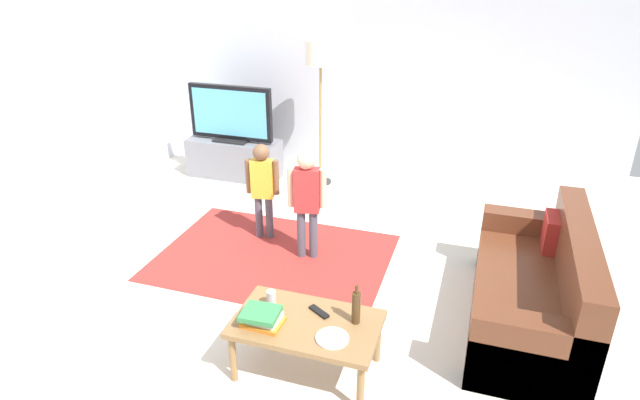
# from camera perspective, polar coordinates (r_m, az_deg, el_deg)

# --- Properties ---
(ground) EXTENTS (7.80, 7.80, 0.00)m
(ground) POSITION_cam_1_polar(r_m,az_deg,el_deg) (4.76, -2.27, -10.04)
(ground) COLOR beige
(wall_back) EXTENTS (6.00, 0.12, 2.70)m
(wall_back) POSITION_cam_1_polar(r_m,az_deg,el_deg) (6.93, 6.32, 13.34)
(wall_back) COLOR silver
(wall_back) RESTS_ON ground
(area_rug) EXTENTS (2.20, 1.60, 0.01)m
(area_rug) POSITION_cam_1_polar(r_m,az_deg,el_deg) (5.31, -4.92, -5.99)
(area_rug) COLOR #9E2D28
(area_rug) RESTS_ON ground
(tv_stand) EXTENTS (1.20, 0.44, 0.50)m
(tv_stand) POSITION_cam_1_polar(r_m,az_deg,el_deg) (7.15, -9.01, 4.33)
(tv_stand) COLOR slate
(tv_stand) RESTS_ON ground
(tv) EXTENTS (1.10, 0.28, 0.71)m
(tv) POSITION_cam_1_polar(r_m,az_deg,el_deg) (6.95, -9.42, 8.93)
(tv) COLOR black
(tv) RESTS_ON tv_stand
(couch) EXTENTS (0.80, 1.80, 0.86)m
(couch) POSITION_cam_1_polar(r_m,az_deg,el_deg) (4.60, 22.10, -9.19)
(couch) COLOR brown
(couch) RESTS_ON ground
(floor_lamp) EXTENTS (0.36, 0.36, 1.78)m
(floor_lamp) POSITION_cam_1_polar(r_m,az_deg,el_deg) (6.52, 0.06, 14.50)
(floor_lamp) COLOR #262626
(floor_lamp) RESTS_ON ground
(child_near_tv) EXTENTS (0.34, 0.16, 1.02)m
(child_near_tv) POSITION_cam_1_polar(r_m,az_deg,el_deg) (5.42, -6.09, 1.82)
(child_near_tv) COLOR #4C4C59
(child_near_tv) RESTS_ON ground
(child_center) EXTENTS (0.36, 0.18, 1.09)m
(child_center) POSITION_cam_1_polar(r_m,az_deg,el_deg) (5.01, -1.39, 0.54)
(child_center) COLOR #4C4C59
(child_center) RESTS_ON ground
(coffee_table) EXTENTS (1.00, 0.60, 0.42)m
(coffee_table) POSITION_cam_1_polar(r_m,az_deg,el_deg) (3.81, -1.42, -13.31)
(coffee_table) COLOR olive
(coffee_table) RESTS_ON ground
(book_stack) EXTENTS (0.28, 0.23, 0.11)m
(book_stack) POSITION_cam_1_polar(r_m,az_deg,el_deg) (3.75, -6.14, -12.21)
(book_stack) COLOR orange
(book_stack) RESTS_ON coffee_table
(bottle) EXTENTS (0.06, 0.06, 0.30)m
(bottle) POSITION_cam_1_polar(r_m,az_deg,el_deg) (3.71, 3.84, -11.22)
(bottle) COLOR #4C3319
(bottle) RESTS_ON coffee_table
(tv_remote) EXTENTS (0.17, 0.13, 0.02)m
(tv_remote) POSITION_cam_1_polar(r_m,az_deg,el_deg) (3.85, -0.11, -11.71)
(tv_remote) COLOR black
(tv_remote) RESTS_ON coffee_table
(soda_can) EXTENTS (0.07, 0.07, 0.12)m
(soda_can) POSITION_cam_1_polar(r_m,az_deg,el_deg) (3.91, -5.16, -10.30)
(soda_can) COLOR silver
(soda_can) RESTS_ON coffee_table
(plate) EXTENTS (0.22, 0.22, 0.02)m
(plate) POSITION_cam_1_polar(r_m,az_deg,el_deg) (3.63, 1.31, -14.39)
(plate) COLOR white
(plate) RESTS_ON coffee_table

